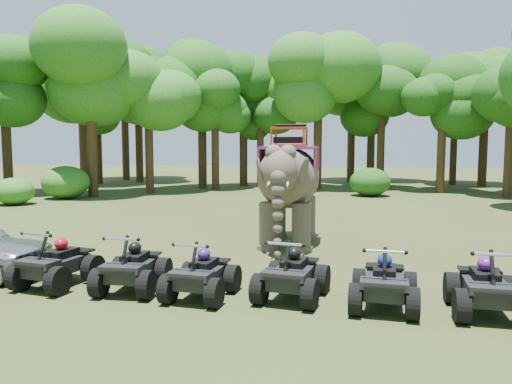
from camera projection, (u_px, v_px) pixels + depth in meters
ground at (246, 273)px, 12.26m from camera, size 110.00×110.00×0.00m
elephant at (289, 185)px, 15.63m from camera, size 2.03×4.52×3.78m
atv_0 at (57, 257)px, 11.14m from camera, size 1.54×1.95×1.31m
atv_1 at (132, 261)px, 10.79m from camera, size 1.36×1.80×1.29m
atv_2 at (201, 268)px, 10.30m from camera, size 1.37×1.78×1.25m
atv_3 at (292, 268)px, 10.23m from camera, size 1.51×1.91×1.30m
atv_4 at (384, 276)px, 9.64m from camera, size 1.36×1.80×1.28m
atv_5 at (487, 280)px, 9.28m from camera, size 1.34×1.80×1.31m
tree_0 at (318, 122)px, 34.03m from camera, size 6.41×6.41×9.16m
tree_1 at (381, 135)px, 34.68m from camera, size 5.25×5.25×7.51m
tree_2 at (442, 134)px, 31.58m from camera, size 5.25×5.25×7.50m
tree_3 at (510, 139)px, 28.82m from camera, size 4.80×4.80×6.86m
tree_28 at (6, 124)px, 29.84m from camera, size 6.05×6.05×8.64m
tree_29 at (91, 117)px, 29.25m from camera, size 6.57×6.57×9.38m
tree_30 at (149, 135)px, 31.38m from camera, size 5.19×5.19×7.42m
tree_31 at (202, 118)px, 34.87m from camera, size 6.86×6.86×9.80m
tree_32 at (260, 142)px, 35.61m from camera, size 4.58×4.58×6.54m
tree_33 at (82, 119)px, 36.17m from camera, size 6.92×6.92×9.88m
tree_34 at (372, 118)px, 40.19m from camera, size 7.27×7.27×10.38m
tree_35 at (485, 115)px, 36.40m from camera, size 7.27×7.27×10.38m
tree_36 at (98, 133)px, 38.74m from camera, size 5.54×5.54×7.91m
tree_37 at (243, 121)px, 36.67m from camera, size 6.70×6.70×9.57m
tree_39 at (454, 138)px, 37.90m from camera, size 4.93×4.93×7.04m
tree_40 at (352, 119)px, 40.42m from camera, size 7.19×7.19×10.27m
tree_41 at (125, 119)px, 42.74m from camera, size 7.34×7.34×10.49m
tree_42 at (215, 137)px, 34.00m from camera, size 5.02×5.02×7.17m
tree_44 at (139, 120)px, 40.40m from camera, size 7.08×7.08×10.12m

